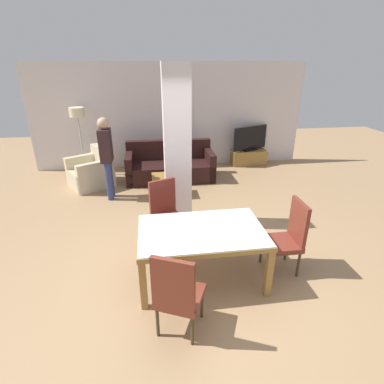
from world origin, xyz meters
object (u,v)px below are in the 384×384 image
at_px(tv_screen, 250,139).
at_px(standing_person, 106,153).
at_px(armchair, 92,173).
at_px(coffee_table, 167,185).
at_px(bottle, 166,169).
at_px(tv_stand, 249,157).
at_px(dining_chair_near_left, 177,293).
at_px(dining_chair_far_left, 166,211).
at_px(sofa, 170,167).
at_px(dining_table, 201,239).
at_px(dining_chair_head_right, 288,235).
at_px(floor_lamp, 78,118).

xyz_separation_m(tv_screen, standing_person, (-3.62, -1.78, 0.25)).
xyz_separation_m(armchair, coffee_table, (1.69, -0.82, -0.07)).
xyz_separation_m(bottle, tv_stand, (2.42, 1.66, -0.34)).
relative_size(dining_chair_near_left, tv_screen, 1.00).
xyz_separation_m(dining_chair_far_left, tv_screen, (2.54, 3.63, 0.19)).
distance_m(sofa, coffee_table, 1.03).
bearing_deg(dining_table, coffee_table, 95.60).
distance_m(armchair, tv_stand, 4.23).
height_order(dining_chair_far_left, dining_chair_near_left, same).
xyz_separation_m(sofa, standing_person, (-1.34, -0.99, 0.69)).
distance_m(bottle, tv_stand, 2.96).
xyz_separation_m(dining_table, tv_stand, (2.15, 4.57, -0.39)).
bearing_deg(dining_chair_near_left, dining_chair_head_right, 53.34).
xyz_separation_m(sofa, floor_lamp, (-2.16, 0.63, 1.12)).
bearing_deg(dining_chair_head_right, dining_chair_near_left, 118.91).
bearing_deg(armchair, dining_chair_head_right, -169.97).
relative_size(dining_chair_near_left, floor_lamp, 0.61).
bearing_deg(armchair, dining_chair_near_left, 168.02).
height_order(sofa, bottle, sofa).
relative_size(sofa, tv_screen, 2.05).
bearing_deg(dining_chair_head_right, dining_chair_far_left, 59.30).
distance_m(armchair, bottle, 1.84).
bearing_deg(tv_stand, dining_table, -115.16).
height_order(dining_chair_far_left, tv_stand, dining_chair_far_left).
xyz_separation_m(dining_chair_head_right, armchair, (-3.16, 3.59, -0.24)).
bearing_deg(dining_chair_head_right, bottle, 26.75).
bearing_deg(sofa, coffee_table, 82.06).
bearing_deg(floor_lamp, dining_chair_near_left, -70.39).
height_order(bottle, tv_stand, bottle).
xyz_separation_m(dining_chair_near_left, armchair, (-1.57, 4.47, -0.24)).
relative_size(tv_stand, floor_lamp, 0.57).
relative_size(armchair, standing_person, 0.69).
distance_m(armchair, floor_lamp, 1.43).
distance_m(dining_table, tv_screen, 5.05).
bearing_deg(floor_lamp, dining_table, -62.65).
xyz_separation_m(coffee_table, standing_person, (-1.20, 0.03, 0.75)).
height_order(dining_chair_head_right, tv_screen, tv_screen).
relative_size(coffee_table, floor_lamp, 0.38).
distance_m(coffee_table, standing_person, 1.42).
height_order(dining_chair_far_left, floor_lamp, floor_lamp).
bearing_deg(armchair, tv_screen, -107.84).
bearing_deg(coffee_table, dining_chair_far_left, -93.92).
distance_m(dining_chair_head_right, coffee_table, 3.15).
height_order(dining_chair_far_left, bottle, dining_chair_far_left).
distance_m(dining_chair_near_left, sofa, 4.68).
bearing_deg(dining_table, standing_person, 117.76).
bearing_deg(floor_lamp, sofa, -16.37).
xyz_separation_m(dining_chair_head_right, sofa, (-1.32, 3.79, -0.25)).
distance_m(dining_table, tv_stand, 5.07).
height_order(dining_chair_near_left, tv_stand, dining_chair_near_left).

